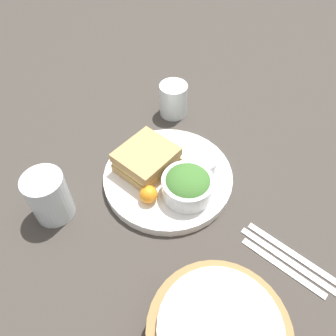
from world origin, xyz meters
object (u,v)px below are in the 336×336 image
at_px(bread_basket, 217,336).
at_px(salad_bowl, 187,185).
at_px(plate, 168,177).
at_px(drink_glass, 49,197).
at_px(water_glass, 173,100).
at_px(knife, 287,260).
at_px(spoon, 283,267).
at_px(sandwich, 146,161).
at_px(fork, 292,253).
at_px(dressing_cup, 201,164).

bearing_deg(bread_basket, salad_bowl, -62.51).
bearing_deg(plate, drink_glass, 40.24).
bearing_deg(bread_basket, water_glass, -63.34).
relative_size(knife, water_glass, 2.25).
distance_m(spoon, water_glass, 0.47).
height_order(sandwich, fork, sandwich).
relative_size(drink_glass, spoon, 0.65).
bearing_deg(salad_bowl, drink_glass, 27.18).
relative_size(dressing_cup, spoon, 0.39).
distance_m(knife, spoon, 0.02).
xyz_separation_m(plate, spoon, (-0.26, 0.11, -0.01)).
bearing_deg(knife, sandwich, -176.58).
xyz_separation_m(sandwich, dressing_cup, (-0.11, -0.04, -0.01)).
bearing_deg(bread_basket, fork, -116.02).
relative_size(salad_bowl, drink_glass, 0.98).
xyz_separation_m(salad_bowl, spoon, (-0.21, 0.08, -0.05)).
relative_size(sandwich, spoon, 0.86).
relative_size(sandwich, drink_glass, 1.33).
xyz_separation_m(salad_bowl, water_glass, (0.12, -0.25, -0.01)).
bearing_deg(water_glass, knife, 137.09).
height_order(salad_bowl, bread_basket, bread_basket).
height_order(sandwich, drink_glass, drink_glass).
bearing_deg(water_glass, plate, 107.17).
bearing_deg(dressing_cup, salad_bowl, 83.83).
height_order(fork, knife, same).
bearing_deg(salad_bowl, fork, 168.05).
bearing_deg(dressing_cup, knife, 146.69).
height_order(salad_bowl, fork, salad_bowl).
height_order(plate, knife, plate).
height_order(plate, water_glass, water_glass).
xyz_separation_m(fork, water_glass, (0.34, -0.30, 0.04)).
height_order(bread_basket, fork, bread_basket).
height_order(drink_glass, spoon, drink_glass).
height_order(fork, water_glass, water_glass).
bearing_deg(knife, water_glass, 156.98).
relative_size(drink_glass, water_glass, 1.24).
relative_size(plate, knife, 1.44).
bearing_deg(sandwich, plate, -175.90).
distance_m(plate, bread_basket, 0.33).
distance_m(sandwich, dressing_cup, 0.12).
bearing_deg(sandwich, water_glass, -85.34).
height_order(sandwich, salad_bowl, salad_bowl).
xyz_separation_m(dressing_cup, knife, (-0.21, 0.14, -0.04)).
bearing_deg(sandwich, spoon, 160.43).
height_order(dressing_cup, fork, dressing_cup).
relative_size(salad_bowl, spoon, 0.63).
bearing_deg(bread_basket, spoon, -117.22).
height_order(dressing_cup, drink_glass, drink_glass).
height_order(drink_glass, knife, drink_glass).
relative_size(salad_bowl, fork, 0.57).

